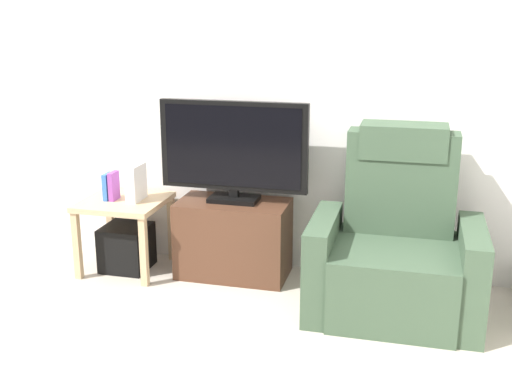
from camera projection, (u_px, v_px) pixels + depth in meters
name	position (u px, v px, depth m)	size (l,w,h in m)	color
ground_plane	(186.00, 335.00, 3.48)	(6.40, 6.40, 0.00)	#B2A899
wall_back	(240.00, 77.00, 4.18)	(6.40, 0.06, 2.60)	silver
tv_stand	(233.00, 238.00, 4.21)	(0.73, 0.40, 0.51)	#4C2D1E
television	(233.00, 149.00, 4.07)	(0.98, 0.20, 0.66)	black
recliner_armchair	(396.00, 250.00, 3.69)	(0.98, 0.78, 1.08)	#384C38
side_table	(125.00, 211.00, 4.28)	(0.54, 0.54, 0.50)	tan
subwoofer_box	(127.00, 247.00, 4.35)	(0.31, 0.31, 0.31)	black
book_leftmost	(108.00, 186.00, 4.23)	(0.03, 0.11, 0.18)	#3366B2
book_middle	(114.00, 186.00, 4.22)	(0.03, 0.11, 0.19)	purple
game_console	(136.00, 183.00, 4.21)	(0.07, 0.20, 0.24)	white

